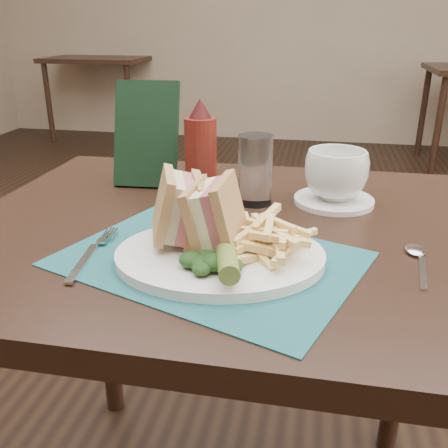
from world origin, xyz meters
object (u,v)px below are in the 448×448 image
table_bg_left (103,98)px  coffee_cup (336,175)px  saucer (334,200)px  plate (220,256)px  sandwich_half_b (201,213)px  table_main (223,396)px  placemat (210,259)px  sandwich_half_a (163,208)px  drinking_glass (255,170)px  ketchup_bottle (201,147)px  check_presenter (147,134)px

table_bg_left → coffee_cup: 4.25m
saucer → coffee_cup: size_ratio=1.28×
plate → sandwich_half_b: sandwich_half_b is taller
saucer → coffee_cup: (0.00, 0.00, 0.05)m
table_main → placemat: 0.40m
table_bg_left → sandwich_half_a: 4.37m
placemat → saucer: saucer is taller
saucer → drinking_glass: (-0.15, -0.03, 0.06)m
table_main → saucer: size_ratio=6.00×
sandwich_half_b → ketchup_bottle: size_ratio=0.56×
table_main → plate: plate is taller
placemat → check_presenter: 0.41m
drinking_glass → sandwich_half_b: bearing=-99.9°
check_presenter → sandwich_half_a: bearing=-70.5°
table_bg_left → drinking_glass: bearing=-61.9°
plate → placemat: bearing=155.0°
plate → drinking_glass: (0.01, 0.26, 0.06)m
saucer → check_presenter: (-0.39, 0.05, 0.10)m
check_presenter → saucer: bearing=-11.3°
table_main → sandwich_half_a: 0.47m
plate → sandwich_half_a: (-0.09, 0.02, 0.06)m
placemat → drinking_glass: bearing=83.0°
sandwich_half_a → sandwich_half_b: same height
placemat → drinking_glass: 0.26m
table_bg_left → drinking_glass: 4.21m
table_main → saucer: saucer is taller
ketchup_bottle → check_presenter: size_ratio=0.86×
table_main → placemat: (0.01, -0.14, 0.38)m
plate → coffee_cup: coffee_cup is taller
table_bg_left → check_presenter: check_presenter is taller
saucer → ketchup_bottle: (-0.26, 0.01, 0.09)m
coffee_cup → plate: bearing=-119.6°
plate → check_presenter: check_presenter is taller
coffee_cup → check_presenter: size_ratio=0.54×
table_main → drinking_glass: drinking_glass is taller
sandwich_half_a → coffee_cup: (0.25, 0.26, -0.01)m
saucer → drinking_glass: drinking_glass is taller
placemat → saucer: 0.33m
table_main → sandwich_half_a: (-0.06, -0.13, 0.44)m
table_bg_left → drinking_glass: size_ratio=6.92×
coffee_cup → check_presenter: bearing=172.3°
coffee_cup → sandwich_half_a: bearing=-133.4°
drinking_glass → ketchup_bottle: (-0.11, 0.04, 0.03)m
plate → saucer: plate is taller
sandwich_half_a → table_bg_left: bearing=95.7°
table_main → table_bg_left: (-1.93, 3.80, 0.00)m
drinking_glass → check_presenter: 0.25m
saucer → table_main: bearing=-143.5°
table_main → sandwich_half_a: bearing=-116.5°
table_main → check_presenter: (-0.20, 0.19, 0.48)m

